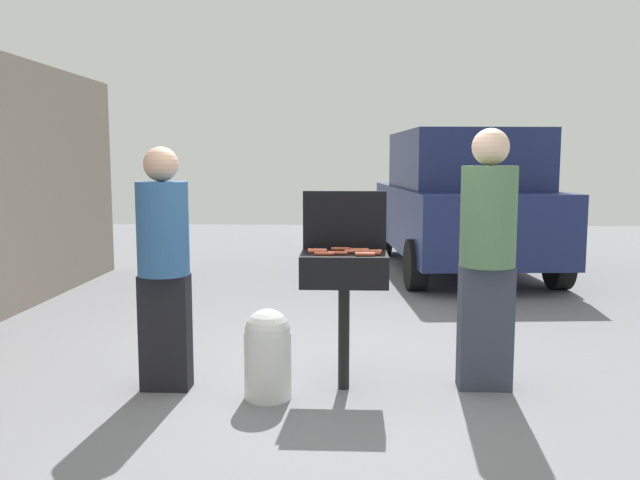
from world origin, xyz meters
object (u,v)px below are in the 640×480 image
hot_dog_7 (318,251)px  hot_dog_4 (324,254)px  hot_dog_3 (341,249)px  parked_minivan (460,201)px  person_right (487,250)px  hot_dog_0 (371,253)px  person_left (164,260)px  hot_dog_5 (365,254)px  propane_tank (268,352)px  hot_dog_9 (354,251)px  hot_dog_1 (359,250)px  bbq_grill (344,274)px  hot_dog_2 (372,251)px  hot_dog_6 (338,253)px  hot_dog_8 (317,250)px

hot_dog_7 → hot_dog_4: bearing=-66.9°
hot_dog_3 → parked_minivan: bearing=71.7°
hot_dog_3 → person_right: bearing=-3.1°
hot_dog_0 → person_left: person_left is taller
hot_dog_5 → person_right: person_right is taller
hot_dog_3 → hot_dog_4: (-0.11, -0.24, 0.00)m
hot_dog_4 → propane_tank: (-0.38, -0.09, -0.66)m
hot_dog_0 → hot_dog_4: (-0.32, -0.03, 0.00)m
hot_dog_9 → propane_tank: 0.90m
person_right → hot_dog_1: bearing=5.3°
bbq_grill → hot_dog_9: (0.07, -0.01, 0.16)m
hot_dog_9 → hot_dog_7: bearing=179.8°
hot_dog_2 → person_right: person_right is taller
propane_tank → parked_minivan: (2.16, 5.39, 0.70)m
hot_dog_5 → hot_dog_6: same height
hot_dog_3 → person_left: 1.24m
hot_dog_1 → propane_tank: hot_dog_1 is taller
hot_dog_0 → person_right: size_ratio=0.07×
person_left → hot_dog_5: bearing=7.5°
person_left → parked_minivan: bearing=72.3°
bbq_grill → hot_dog_2: (0.19, -0.00, 0.16)m
hot_dog_6 → hot_dog_8: same height
hot_dog_8 → person_right: 1.18m
hot_dog_1 → hot_dog_8: 0.30m
hot_dog_0 → person_left: bearing=178.4°
bbq_grill → hot_dog_5: bearing=-46.8°
hot_dog_9 → parked_minivan: size_ratio=0.03×
hot_dog_6 → person_right: size_ratio=0.07×
hot_dog_1 → person_left: (-1.36, -0.13, -0.06)m
hot_dog_2 → hot_dog_9: same height
hot_dog_6 → parked_minivan: (1.69, 5.27, 0.04)m
hot_dog_6 → propane_tank: hot_dog_6 is taller
hot_dog_5 → person_left: person_left is taller
hot_dog_1 → hot_dog_6: 0.22m
bbq_grill → hot_dog_4: bearing=-136.4°
bbq_grill → hot_dog_4: 0.25m
hot_dog_3 → hot_dog_8: 0.18m
hot_dog_6 → propane_tank: size_ratio=0.21×
hot_dog_0 → parked_minivan: 5.47m
hot_dog_8 → parked_minivan: bearing=70.3°
bbq_grill → hot_dog_8: (-0.19, 0.04, 0.16)m
hot_dog_6 → hot_dog_9: 0.14m
hot_dog_1 → hot_dog_7: 0.30m
hot_dog_0 → hot_dog_5: 0.07m
hot_dog_7 → hot_dog_9: 0.25m
bbq_grill → hot_dog_2: hot_dog_2 is taller
hot_dog_4 → parked_minivan: parked_minivan is taller
hot_dog_7 → hot_dog_8: 0.05m
hot_dog_0 → hot_dog_8: same height
hot_dog_2 → hot_dog_7: (-0.38, -0.01, 0.00)m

